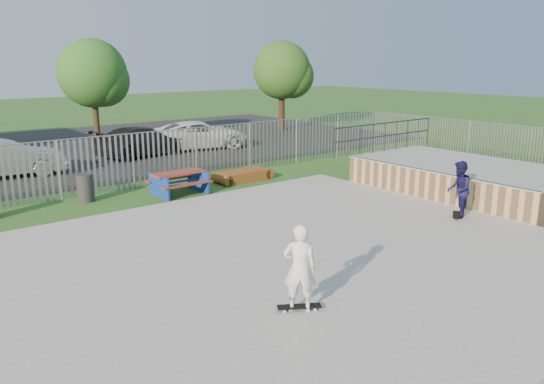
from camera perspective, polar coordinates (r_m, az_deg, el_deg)
ground at (r=12.01m, az=-0.88°, el=-8.26°), size 120.00×120.00×0.00m
concrete_slab at (r=11.98m, az=-0.89°, el=-7.92°), size 15.00×12.00×0.15m
quarter_pipe at (r=19.43m, az=19.87°, el=1.34°), size 5.50×7.05×2.19m
fence at (r=15.89m, az=-8.16°, el=0.98°), size 26.04×16.02×2.00m
picnic_table at (r=18.70m, az=-9.97°, el=1.00°), size 1.85×1.53×0.78m
funbox at (r=20.51m, az=-3.17°, el=1.77°), size 1.98×1.02×0.39m
trash_bin_grey at (r=18.46m, az=-19.43°, el=0.42°), size 0.55×0.55×0.92m
parking_lot at (r=28.98m, az=-24.53°, el=3.78°), size 40.00×18.00×0.02m
car_silver at (r=23.42m, az=-26.85°, el=3.22°), size 4.68×2.20×1.48m
car_dark at (r=26.40m, az=-13.74°, el=5.34°), size 5.13×2.71×1.42m
car_white at (r=28.04m, az=-7.82°, el=6.11°), size 5.51×3.33×1.43m
tree_mid at (r=30.77m, az=-18.74°, el=11.97°), size 3.67×3.67×5.66m
tree_right at (r=35.16m, az=1.06°, el=12.93°), size 3.71×3.71×5.73m
skateboard_a at (r=16.18m, az=19.21°, el=-2.41°), size 0.78×0.60×0.08m
skateboard_b at (r=9.85m, az=2.94°, el=-12.33°), size 0.79×0.59×0.08m
skater_navy at (r=15.99m, az=19.43°, el=0.26°), size 1.00×0.95×1.63m
skater_white at (r=9.53m, az=3.00°, el=-8.14°), size 0.70×0.69×1.63m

